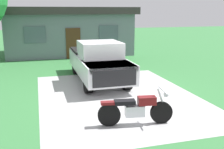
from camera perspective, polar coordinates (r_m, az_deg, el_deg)
name	(u,v)px	position (r m, az deg, el deg)	size (l,w,h in m)	color
ground_plane	(118,96)	(10.38, 1.26, -4.70)	(80.00, 80.00, 0.00)	#36763D
driveway_pad	(118,96)	(10.38, 1.26, -4.69)	(5.97, 7.96, 0.01)	#AAAAAA
motorcycle	(136,109)	(7.79, 5.22, -7.41)	(2.20, 0.71, 1.09)	black
pickup_truck	(98,61)	(12.55, -3.08, 2.98)	(2.00, 5.63, 1.90)	black
neighbor_house	(69,30)	(21.04, -9.30, 9.39)	(9.60, 5.60, 3.50)	slate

